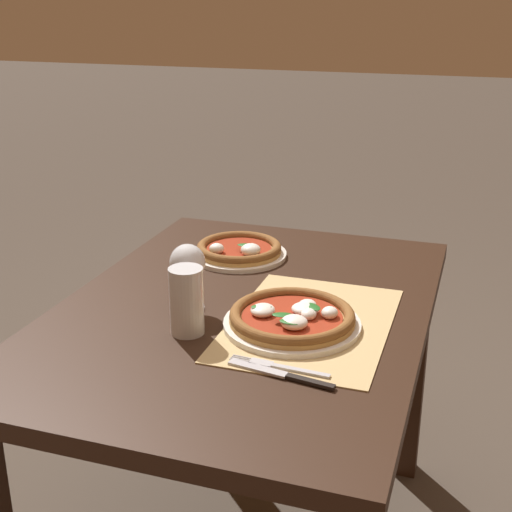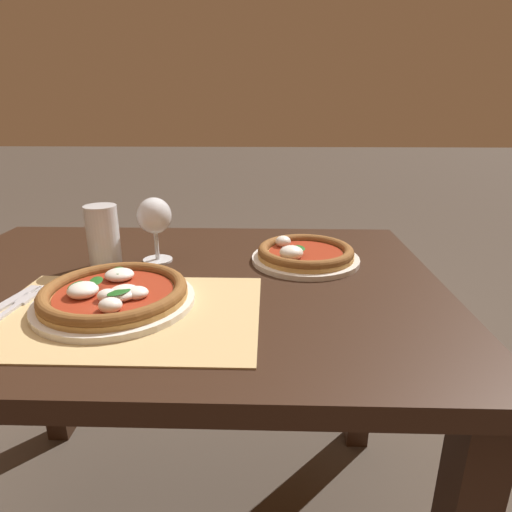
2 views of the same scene
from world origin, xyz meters
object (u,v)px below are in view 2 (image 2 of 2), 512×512
(pizza_far, at_px, (305,254))
(fork, at_px, (15,307))
(wine_glass, at_px, (154,218))
(pizza_near, at_px, (114,294))
(pint_glass, at_px, (104,238))

(pizza_far, relative_size, fork, 1.28)
(fork, bearing_deg, wine_glass, 53.87)
(pizza_near, xyz_separation_m, pint_glass, (-0.09, 0.20, 0.05))
(wine_glass, distance_m, fork, 0.35)
(pizza_near, relative_size, wine_glass, 1.90)
(pint_glass, bearing_deg, wine_glass, 21.90)
(pizza_far, xyz_separation_m, wine_glass, (-0.35, -0.01, 0.09))
(pint_glass, relative_size, fork, 0.72)
(wine_glass, bearing_deg, pint_glass, -158.10)
(wine_glass, bearing_deg, pizza_near, -94.23)
(pizza_near, relative_size, fork, 1.47)
(pizza_far, bearing_deg, pint_glass, -173.92)
(pizza_far, bearing_deg, fork, -153.43)
(pint_glass, bearing_deg, pizza_near, -66.06)
(pizza_near, xyz_separation_m, pizza_far, (0.37, 0.25, -0.00))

